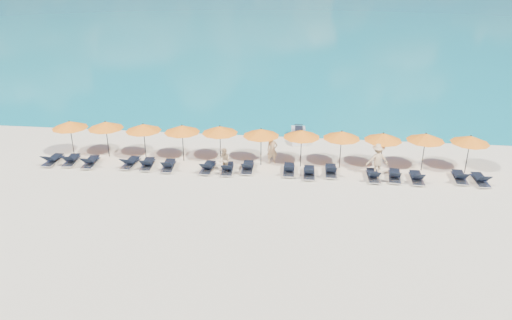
# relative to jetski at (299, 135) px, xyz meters

# --- Properties ---
(ground) EXTENTS (1400.00, 1400.00, 0.00)m
(ground) POSITION_rel_jetski_xyz_m (-2.08, -9.52, -0.36)
(ground) COLOR beige
(jetski) EXTENTS (1.10, 2.50, 0.87)m
(jetski) POSITION_rel_jetski_xyz_m (0.00, 0.00, 0.00)
(jetski) COLOR silver
(jetski) RESTS_ON ground
(beachgoer_a) EXTENTS (0.70, 0.55, 1.70)m
(beachgoer_a) POSITION_rel_jetski_xyz_m (-1.42, -4.04, 0.49)
(beachgoer_a) COLOR tan
(beachgoer_a) RESTS_ON ground
(beachgoer_b) EXTENTS (0.80, 0.74, 1.44)m
(beachgoer_b) POSITION_rel_jetski_xyz_m (-3.97, -5.65, 0.36)
(beachgoer_b) COLOR tan
(beachgoer_b) RESTS_ON ground
(beachgoer_c) EXTENTS (1.31, 0.81, 1.88)m
(beachgoer_c) POSITION_rel_jetski_xyz_m (4.49, -5.11, 0.58)
(beachgoer_c) COLOR tan
(beachgoer_c) RESTS_ON ground
(umbrella_0) EXTENTS (2.10, 2.10, 2.28)m
(umbrella_0) POSITION_rel_jetski_xyz_m (-13.51, -4.34, 1.66)
(umbrella_0) COLOR black
(umbrella_0) RESTS_ON ground
(umbrella_1) EXTENTS (2.10, 2.10, 2.28)m
(umbrella_1) POSITION_rel_jetski_xyz_m (-11.35, -4.18, 1.66)
(umbrella_1) COLOR black
(umbrella_1) RESTS_ON ground
(umbrella_2) EXTENTS (2.10, 2.10, 2.28)m
(umbrella_2) POSITION_rel_jetski_xyz_m (-8.99, -4.33, 1.66)
(umbrella_2) COLOR black
(umbrella_2) RESTS_ON ground
(umbrella_3) EXTENTS (2.10, 2.10, 2.28)m
(umbrella_3) POSITION_rel_jetski_xyz_m (-6.67, -4.30, 1.66)
(umbrella_3) COLOR black
(umbrella_3) RESTS_ON ground
(umbrella_4) EXTENTS (2.10, 2.10, 2.28)m
(umbrella_4) POSITION_rel_jetski_xyz_m (-4.46, -4.18, 1.66)
(umbrella_4) COLOR black
(umbrella_4) RESTS_ON ground
(umbrella_5) EXTENTS (2.10, 2.10, 2.28)m
(umbrella_5) POSITION_rel_jetski_xyz_m (-2.04, -4.38, 1.66)
(umbrella_5) COLOR black
(umbrella_5) RESTS_ON ground
(umbrella_6) EXTENTS (2.10, 2.10, 2.28)m
(umbrella_6) POSITION_rel_jetski_xyz_m (0.26, -4.33, 1.66)
(umbrella_6) COLOR black
(umbrella_6) RESTS_ON ground
(umbrella_7) EXTENTS (2.10, 2.10, 2.28)m
(umbrella_7) POSITION_rel_jetski_xyz_m (2.51, -4.27, 1.66)
(umbrella_7) COLOR black
(umbrella_7) RESTS_ON ground
(umbrella_8) EXTENTS (2.10, 2.10, 2.28)m
(umbrella_8) POSITION_rel_jetski_xyz_m (4.79, -4.33, 1.66)
(umbrella_8) COLOR black
(umbrella_8) RESTS_ON ground
(umbrella_9) EXTENTS (2.10, 2.10, 2.28)m
(umbrella_9) POSITION_rel_jetski_xyz_m (7.13, -4.10, 1.66)
(umbrella_9) COLOR black
(umbrella_9) RESTS_ON ground
(umbrella_10) EXTENTS (2.10, 2.10, 2.28)m
(umbrella_10) POSITION_rel_jetski_xyz_m (9.50, -4.19, 1.66)
(umbrella_10) COLOR black
(umbrella_10) RESTS_ON ground
(lounger_0) EXTENTS (0.70, 1.73, 0.66)m
(lounger_0) POSITION_rel_jetski_xyz_m (-14.23, -5.58, -0.12)
(lounger_0) COLOR silver
(lounger_0) RESTS_ON ground
(lounger_1) EXTENTS (0.79, 1.76, 0.66)m
(lounger_1) POSITION_rel_jetski_xyz_m (-13.13, -5.48, -0.12)
(lounger_1) COLOR silver
(lounger_1) RESTS_ON ground
(lounger_2) EXTENTS (0.72, 1.74, 0.66)m
(lounger_2) POSITION_rel_jetski_xyz_m (-11.90, -5.62, -0.12)
(lounger_2) COLOR silver
(lounger_2) RESTS_ON ground
(lounger_3) EXTENTS (0.76, 1.75, 0.66)m
(lounger_3) POSITION_rel_jetski_xyz_m (-9.55, -5.46, -0.12)
(lounger_3) COLOR silver
(lounger_3) RESTS_ON ground
(lounger_4) EXTENTS (0.79, 1.75, 0.66)m
(lounger_4) POSITION_rel_jetski_xyz_m (-8.50, -5.52, -0.12)
(lounger_4) COLOR silver
(lounger_4) RESTS_ON ground
(lounger_5) EXTENTS (0.76, 1.75, 0.66)m
(lounger_5) POSITION_rel_jetski_xyz_m (-7.24, -5.62, -0.12)
(lounger_5) COLOR silver
(lounger_5) RESTS_ON ground
(lounger_6) EXTENTS (0.73, 1.74, 0.66)m
(lounger_6) POSITION_rel_jetski_xyz_m (-4.95, -5.61, -0.12)
(lounger_6) COLOR silver
(lounger_6) RESTS_ON ground
(lounger_7) EXTENTS (0.75, 1.74, 0.66)m
(lounger_7) POSITION_rel_jetski_xyz_m (-3.81, -5.65, -0.12)
(lounger_7) COLOR silver
(lounger_7) RESTS_ON ground
(lounger_8) EXTENTS (0.66, 1.72, 0.66)m
(lounger_8) POSITION_rel_jetski_xyz_m (-2.71, -5.33, -0.12)
(lounger_8) COLOR silver
(lounger_8) RESTS_ON ground
(lounger_9) EXTENTS (0.65, 1.71, 0.66)m
(lounger_9) POSITION_rel_jetski_xyz_m (-0.35, -5.38, -0.12)
(lounger_9) COLOR silver
(lounger_9) RESTS_ON ground
(lounger_10) EXTENTS (0.64, 1.71, 0.66)m
(lounger_10) POSITION_rel_jetski_xyz_m (0.78, -5.65, -0.12)
(lounger_10) COLOR silver
(lounger_10) RESTS_ON ground
(lounger_11) EXTENTS (0.63, 1.70, 0.66)m
(lounger_11) POSITION_rel_jetski_xyz_m (1.99, -5.29, -0.12)
(lounger_11) COLOR silver
(lounger_11) RESTS_ON ground
(lounger_12) EXTENTS (0.69, 1.72, 0.66)m
(lounger_12) POSITION_rel_jetski_xyz_m (4.28, -5.65, -0.12)
(lounger_12) COLOR silver
(lounger_12) RESTS_ON ground
(lounger_13) EXTENTS (0.79, 1.76, 0.66)m
(lounger_13) POSITION_rel_jetski_xyz_m (5.44, -5.56, -0.12)
(lounger_13) COLOR silver
(lounger_13) RESTS_ON ground
(lounger_14) EXTENTS (0.64, 1.71, 0.66)m
(lounger_14) POSITION_rel_jetski_xyz_m (6.59, -5.66, -0.12)
(lounger_14) COLOR silver
(lounger_14) RESTS_ON ground
(lounger_15) EXTENTS (0.68, 1.72, 0.66)m
(lounger_15) POSITION_rel_jetski_xyz_m (8.94, -5.31, -0.12)
(lounger_15) COLOR silver
(lounger_15) RESTS_ON ground
(lounger_16) EXTENTS (0.70, 1.73, 0.66)m
(lounger_16) POSITION_rel_jetski_xyz_m (9.96, -5.52, -0.12)
(lounger_16) COLOR silver
(lounger_16) RESTS_ON ground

